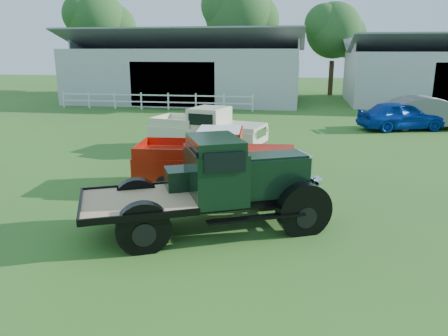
% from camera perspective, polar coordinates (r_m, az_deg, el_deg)
% --- Properties ---
extents(ground, '(120.00, 120.00, 0.00)m').
position_cam_1_polar(ground, '(10.94, -2.10, -6.90)').
color(ground, '#365925').
extents(shed_left, '(18.80, 10.20, 5.60)m').
position_cam_1_polar(shed_left, '(37.08, -4.67, 13.08)').
color(shed_left, '#B7B7B7').
rests_on(shed_left, ground).
extents(fence_rail, '(14.20, 0.16, 1.20)m').
position_cam_1_polar(fence_rail, '(31.77, -9.03, 8.63)').
color(fence_rail, white).
rests_on(fence_rail, ground).
extents(tree_a, '(6.30, 6.30, 10.50)m').
position_cam_1_polar(tree_a, '(47.40, -16.06, 15.96)').
color(tree_a, '#164616').
rests_on(tree_a, ground).
extents(tree_b, '(6.90, 6.90, 11.50)m').
position_cam_1_polar(tree_b, '(44.37, 1.84, 17.26)').
color(tree_b, '#164616').
rests_on(tree_b, ground).
extents(tree_c, '(5.40, 5.40, 9.00)m').
position_cam_1_polar(tree_c, '(43.02, 14.04, 15.24)').
color(tree_c, '#164616').
rests_on(tree_c, ground).
extents(vintage_flatbed, '(5.95, 4.33, 2.20)m').
position_cam_1_polar(vintage_flatbed, '(10.13, -1.75, -2.12)').
color(vintage_flatbed, black).
rests_on(vintage_flatbed, ground).
extents(red_pickup, '(5.14, 2.31, 1.82)m').
position_cam_1_polar(red_pickup, '(13.36, -1.07, 1.32)').
color(red_pickup, '#AC180A').
rests_on(red_pickup, ground).
extents(white_pickup, '(5.22, 3.05, 1.80)m').
position_cam_1_polar(white_pickup, '(18.22, -2.16, 5.01)').
color(white_pickup, beige).
rests_on(white_pickup, ground).
extents(misc_car_blue, '(4.81, 3.12, 1.52)m').
position_cam_1_polar(misc_car_blue, '(25.04, 22.13, 6.37)').
color(misc_car_blue, '#0631A2').
rests_on(misc_car_blue, ground).
extents(misc_car_grey, '(5.47, 2.68, 1.72)m').
position_cam_1_polar(misc_car_grey, '(26.07, 25.23, 6.57)').
color(misc_car_grey, slate).
rests_on(misc_car_grey, ground).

